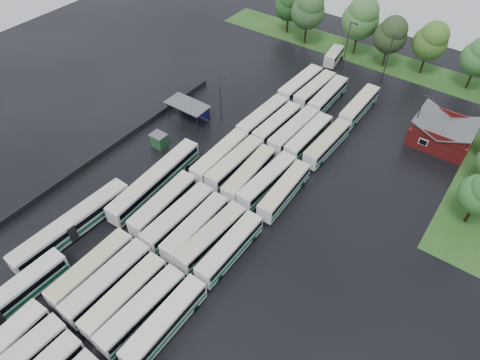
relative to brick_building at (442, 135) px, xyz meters
The scene contains 46 objects.
ground 49.08m from the brick_building, 119.30° to the right, with size 160.00×160.00×0.00m, color black.
brick_building is the anchor object (origin of this frame).
wash_shed 46.14m from the brick_building, 153.27° to the right, with size 8.20×4.20×3.58m.
utility_hut 50.26m from the brick_building, 143.11° to the right, with size 2.70×2.20×2.62m.
grass_strip_north 31.19m from the brick_building, 134.96° to the left, with size 80.00×10.00×0.01m, color #27521A.
west_fence 57.83m from the brick_building, 143.04° to the right, with size 0.10×50.00×1.20m, color #2D2D30.
bus_r1c0 62.02m from the brick_building, 117.16° to the right, with size 2.73×12.59×3.50m.
bus_r1c1 60.68m from the brick_building, 114.48° to the right, with size 2.91×12.91×3.58m.
bus_r1c2 59.53m from the brick_building, 111.55° to the right, with size 2.66×12.43×3.46m.
bus_r1c3 58.54m from the brick_building, 108.74° to the right, with size 3.12×12.68×3.50m.
bus_r1c4 57.08m from the brick_building, 105.68° to the right, with size 2.77×12.54×3.48m.
bus_r2c0 50.15m from the brick_building, 124.71° to the right, with size 3.19×12.78×3.53m.
bus_r2c1 48.74m from the brick_building, 120.90° to the right, with size 2.92×12.94×3.59m.
bus_r2c2 47.13m from the brick_building, 117.60° to the right, with size 2.83×12.43×3.45m.
bus_r2c3 45.84m from the brick_building, 114.41° to the right, with size 3.24×12.52×3.45m.
bus_r2c4 44.60m from the brick_building, 110.61° to the right, with size 2.65×12.26×3.41m.
bus_r3c0 39.68m from the brick_building, 135.50° to the right, with size 2.92×12.83×3.56m.
bus_r3c1 37.50m from the brick_building, 132.48° to the right, with size 2.85×12.65×3.51m.
bus_r3c2 35.82m from the brick_building, 127.82° to the right, with size 3.26×12.55×3.46m.
bus_r3c3 33.66m from the brick_building, 123.89° to the right, with size 3.22×12.61×3.48m.
bus_r3c4 32.05m from the brick_building, 118.82° to the right, with size 3.00×12.26×3.39m.
bus_r4c0 32.07m from the brick_building, 152.85° to the right, with size 3.10×12.86×3.56m.
bus_r4c1 29.29m from the brick_building, 149.90° to the right, with size 2.95×12.27×3.39m.
bus_r4c2 26.25m from the brick_building, 146.31° to the right, with size 3.12×12.97×3.59m.
bus_r4c3 23.81m from the brick_building, 142.65° to the right, with size 2.86×12.40×3.44m.
bus_r4c4 20.86m from the brick_building, 137.76° to the right, with size 2.91×12.31×3.41m.
bus_r5c0 28.59m from the brick_building, behind, with size 3.13×12.93×3.58m.
bus_r5c1 25.34m from the brick_building, behind, with size 3.01×12.37×3.42m.
bus_r5c2 22.17m from the brick_building, behind, with size 2.84×12.40×3.44m.
bus_r5c4 15.65m from the brick_building, behind, with size 2.73×12.66×3.52m.
artic_bus_west_b 50.62m from the brick_building, 130.91° to the right, with size 3.66×19.19×3.54m.
artic_bus_west_c 63.35m from the brick_building, 125.05° to the right, with size 3.44×19.00×3.51m.
minibus 32.24m from the brick_building, 153.18° to the left, with size 3.29×6.85×2.88m.
tree_north_0 49.82m from the brick_building, 154.95° to the left, with size 6.77×6.77×11.22m.
tree_north_1 43.31m from the brick_building, 154.01° to the left, with size 7.82×7.82×12.94m.
tree_north_2 34.57m from the brick_building, 141.60° to the left, with size 8.22×8.22×13.62m.
tree_north_3 27.83m from the brick_building, 133.58° to the left, with size 7.09×7.09×11.74m.
tree_north_4 25.06m from the brick_building, 116.59° to the left, with size 7.19×7.19×11.90m.
tree_north_5 22.19m from the brick_building, 92.57° to the left, with size 7.00×7.00×11.60m.
lamp_post_ne 6.33m from the brick_building, 150.93° to the right, with size 1.50×0.29×9.77m.
lamp_post_nw 40.16m from the brick_building, 153.90° to the right, with size 1.50×0.29×9.76m.
lamp_post_back_w 29.23m from the brick_building, 152.46° to the left, with size 1.67×0.33×10.84m.
lamp_post_back_e 21.34m from the brick_building, 141.31° to the left, with size 1.69×0.33×10.97m.
puddle_0 67.78m from the brick_building, 111.58° to the right, with size 5.57×5.57×0.01m, color black.
puddle_2 49.68m from the brick_building, 127.01° to the right, with size 7.96×7.96×0.01m, color black.
puddle_3 49.46m from the brick_building, 115.63° to the right, with size 5.17×5.17×0.01m, color black.
Camera 1 is at (29.92, -26.41, 49.76)m, focal length 32.00 mm.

